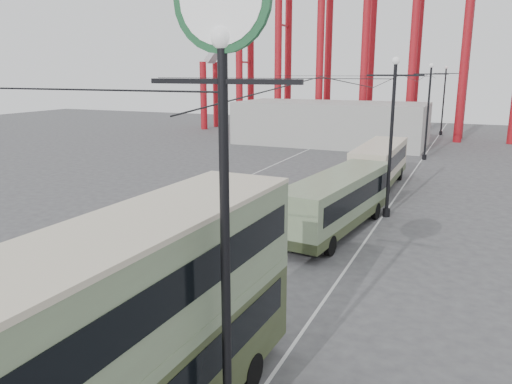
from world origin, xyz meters
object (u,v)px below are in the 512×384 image
at_px(double_decker_bus, 147,323).
at_px(single_decker_green, 338,200).
at_px(pedestrian, 278,228).
at_px(single_decker_cream, 380,163).
at_px(lamp_post_near, 223,105).

relative_size(double_decker_bus, single_decker_green, 0.92).
bearing_deg(double_decker_bus, pedestrian, 101.42).
xyz_separation_m(double_decker_bus, single_decker_cream, (-0.21, 29.57, -1.28)).
bearing_deg(double_decker_bus, single_decker_cream, 92.00).
height_order(double_decker_bus, single_decker_green, double_decker_bus).
bearing_deg(lamp_post_near, single_decker_green, 96.71).
relative_size(single_decker_green, pedestrian, 7.09).
xyz_separation_m(double_decker_bus, single_decker_green, (-0.24, 17.44, -1.33)).
relative_size(lamp_post_near, single_decker_green, 0.96).
distance_m(double_decker_bus, pedestrian, 14.80).
bearing_deg(pedestrian, lamp_post_near, 110.80).
xyz_separation_m(lamp_post_near, single_decker_cream, (-1.97, 29.15, -6.06)).
bearing_deg(single_decker_green, double_decker_bus, -82.41).
relative_size(lamp_post_near, double_decker_bus, 1.05).
bearing_deg(single_decker_green, single_decker_cream, 96.65).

